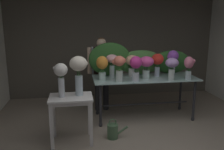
{
  "coord_description": "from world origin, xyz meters",
  "views": [
    {
      "loc": [
        -0.96,
        -2.73,
        1.9
      ],
      "look_at": [
        -0.35,
        1.27,
        0.99
      ],
      "focal_mm": 38.54,
      "sensor_mm": 36.0,
      "label": 1
    }
  ],
  "objects_px": {
    "vase_cream_lisianthus_tall": "(78,70)",
    "display_table_glass": "(144,84)",
    "vase_fuchsia_freesia": "(146,64)",
    "vase_sunset_anemones": "(102,66)",
    "side_table_white": "(71,104)",
    "vase_coral_peonies": "(119,66)",
    "vase_scarlet_stock": "(157,61)",
    "vase_white_roses_tall": "(61,76)",
    "florist": "(102,66)",
    "watering_can": "(113,131)",
    "vase_blush_tulips": "(112,62)",
    "vase_violet_carnations": "(173,59)",
    "vase_rosy_snapdragons": "(189,66)",
    "vase_lilac_dahlias": "(172,66)",
    "vase_magenta_lilies": "(136,66)",
    "vase_peach_hydrangea": "(132,63)"
  },
  "relations": [
    {
      "from": "side_table_white",
      "to": "vase_coral_peonies",
      "type": "bearing_deg",
      "value": 30.83
    },
    {
      "from": "vase_violet_carnations",
      "to": "vase_rosy_snapdragons",
      "type": "bearing_deg",
      "value": -57.32
    },
    {
      "from": "vase_violet_carnations",
      "to": "vase_lilac_dahlias",
      "type": "xyz_separation_m",
      "value": [
        -0.15,
        -0.3,
        -0.07
      ]
    },
    {
      "from": "vase_violet_carnations",
      "to": "florist",
      "type": "bearing_deg",
      "value": 157.64
    },
    {
      "from": "display_table_glass",
      "to": "vase_rosy_snapdragons",
      "type": "height_order",
      "value": "vase_rosy_snapdragons"
    },
    {
      "from": "vase_magenta_lilies",
      "to": "vase_sunset_anemones",
      "type": "xyz_separation_m",
      "value": [
        -0.59,
        0.2,
        -0.02
      ]
    },
    {
      "from": "vase_violet_carnations",
      "to": "vase_fuchsia_freesia",
      "type": "bearing_deg",
      "value": -168.28
    },
    {
      "from": "vase_rosy_snapdragons",
      "to": "vase_cream_lisianthus_tall",
      "type": "height_order",
      "value": "vase_cream_lisianthus_tall"
    },
    {
      "from": "vase_rosy_snapdragons",
      "to": "vase_cream_lisianthus_tall",
      "type": "distance_m",
      "value": 2.09
    },
    {
      "from": "vase_magenta_lilies",
      "to": "vase_sunset_anemones",
      "type": "height_order",
      "value": "vase_magenta_lilies"
    },
    {
      "from": "vase_scarlet_stock",
      "to": "display_table_glass",
      "type": "bearing_deg",
      "value": -168.04
    },
    {
      "from": "vase_fuchsia_freesia",
      "to": "vase_coral_peonies",
      "type": "relative_size",
      "value": 0.9
    },
    {
      "from": "vase_cream_lisianthus_tall",
      "to": "vase_peach_hydrangea",
      "type": "bearing_deg",
      "value": 38.79
    },
    {
      "from": "vase_lilac_dahlias",
      "to": "vase_coral_peonies",
      "type": "bearing_deg",
      "value": 178.39
    },
    {
      "from": "vase_blush_tulips",
      "to": "vase_coral_peonies",
      "type": "xyz_separation_m",
      "value": [
        0.08,
        -0.34,
        -0.02
      ]
    },
    {
      "from": "florist",
      "to": "vase_fuchsia_freesia",
      "type": "distance_m",
      "value": 1.04
    },
    {
      "from": "vase_sunset_anemones",
      "to": "vase_fuchsia_freesia",
      "type": "bearing_deg",
      "value": -1.46
    },
    {
      "from": "vase_scarlet_stock",
      "to": "vase_cream_lisianthus_tall",
      "type": "relative_size",
      "value": 0.72
    },
    {
      "from": "vase_rosy_snapdragons",
      "to": "vase_magenta_lilies",
      "type": "distance_m",
      "value": 1.01
    },
    {
      "from": "vase_blush_tulips",
      "to": "vase_lilac_dahlias",
      "type": "height_order",
      "value": "vase_blush_tulips"
    },
    {
      "from": "vase_fuchsia_freesia",
      "to": "vase_cream_lisianthus_tall",
      "type": "relative_size",
      "value": 0.69
    },
    {
      "from": "vase_violet_carnations",
      "to": "watering_can",
      "type": "bearing_deg",
      "value": -148.97
    },
    {
      "from": "vase_violet_carnations",
      "to": "vase_scarlet_stock",
      "type": "distance_m",
      "value": 0.31
    },
    {
      "from": "side_table_white",
      "to": "vase_scarlet_stock",
      "type": "relative_size",
      "value": 1.68
    },
    {
      "from": "vase_sunset_anemones",
      "to": "vase_coral_peonies",
      "type": "height_order",
      "value": "vase_coral_peonies"
    },
    {
      "from": "florist",
      "to": "vase_fuchsia_freesia",
      "type": "bearing_deg",
      "value": -40.9
    },
    {
      "from": "florist",
      "to": "watering_can",
      "type": "height_order",
      "value": "florist"
    },
    {
      "from": "vase_fuchsia_freesia",
      "to": "vase_sunset_anemones",
      "type": "distance_m",
      "value": 0.84
    },
    {
      "from": "vase_sunset_anemones",
      "to": "watering_can",
      "type": "distance_m",
      "value": 1.19
    },
    {
      "from": "vase_rosy_snapdragons",
      "to": "side_table_white",
      "type": "bearing_deg",
      "value": -167.21
    },
    {
      "from": "vase_scarlet_stock",
      "to": "vase_white_roses_tall",
      "type": "relative_size",
      "value": 0.85
    },
    {
      "from": "vase_cream_lisianthus_tall",
      "to": "display_table_glass",
      "type": "bearing_deg",
      "value": 29.78
    },
    {
      "from": "watering_can",
      "to": "vase_rosy_snapdragons",
      "type": "bearing_deg",
      "value": 18.15
    },
    {
      "from": "vase_peach_hydrangea",
      "to": "vase_violet_carnations",
      "type": "bearing_deg",
      "value": -8.08
    },
    {
      "from": "vase_blush_tulips",
      "to": "vase_cream_lisianthus_tall",
      "type": "relative_size",
      "value": 0.73
    },
    {
      "from": "side_table_white",
      "to": "vase_lilac_dahlias",
      "type": "bearing_deg",
      "value": 14.84
    },
    {
      "from": "vase_violet_carnations",
      "to": "vase_scarlet_stock",
      "type": "relative_size",
      "value": 1.14
    },
    {
      "from": "vase_scarlet_stock",
      "to": "vase_fuchsia_freesia",
      "type": "bearing_deg",
      "value": -148.33
    },
    {
      "from": "side_table_white",
      "to": "vase_lilac_dahlias",
      "type": "relative_size",
      "value": 1.83
    },
    {
      "from": "vase_fuchsia_freesia",
      "to": "vase_sunset_anemones",
      "type": "height_order",
      "value": "vase_sunset_anemones"
    },
    {
      "from": "vase_fuchsia_freesia",
      "to": "vase_white_roses_tall",
      "type": "distance_m",
      "value": 1.69
    },
    {
      "from": "vase_cream_lisianthus_tall",
      "to": "vase_sunset_anemones",
      "type": "bearing_deg",
      "value": 55.59
    },
    {
      "from": "side_table_white",
      "to": "vase_fuchsia_freesia",
      "type": "relative_size",
      "value": 1.78
    },
    {
      "from": "vase_blush_tulips",
      "to": "vase_coral_peonies",
      "type": "bearing_deg",
      "value": -77.1
    },
    {
      "from": "side_table_white",
      "to": "vase_white_roses_tall",
      "type": "xyz_separation_m",
      "value": [
        -0.14,
        0.0,
        0.46
      ]
    },
    {
      "from": "vase_rosy_snapdragons",
      "to": "watering_can",
      "type": "height_order",
      "value": "vase_rosy_snapdragons"
    },
    {
      "from": "vase_peach_hydrangea",
      "to": "vase_magenta_lilies",
      "type": "xyz_separation_m",
      "value": [
        -0.03,
        -0.4,
        0.02
      ]
    },
    {
      "from": "vase_cream_lisianthus_tall",
      "to": "vase_magenta_lilies",
      "type": "bearing_deg",
      "value": 23.65
    },
    {
      "from": "vase_white_roses_tall",
      "to": "side_table_white",
      "type": "bearing_deg",
      "value": -0.17
    },
    {
      "from": "vase_rosy_snapdragons",
      "to": "vase_coral_peonies",
      "type": "bearing_deg",
      "value": 179.11
    }
  ]
}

